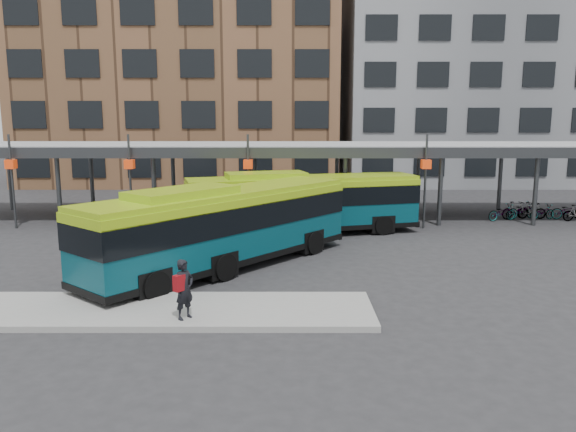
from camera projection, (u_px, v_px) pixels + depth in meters
name	position (u px, v px, depth m)	size (l,w,h in m)	color
ground	(316.00, 283.00, 19.36)	(120.00, 120.00, 0.00)	#28282B
boarding_island	(134.00, 311.00, 16.39)	(14.00, 3.00, 0.18)	gray
canopy	(305.00, 149.00, 31.34)	(40.00, 6.53, 4.80)	#999B9E
building_brick	(185.00, 54.00, 48.93)	(26.00, 14.00, 22.00)	brown
building_grey	(482.00, 66.00, 49.11)	(24.00, 14.00, 20.00)	slate
bus_front	(224.00, 225.00, 20.98)	(9.52, 10.56, 3.24)	#063D4A
bus_rear	(303.00, 202.00, 27.11)	(11.42, 5.23, 3.08)	#063D4A
pedestrian	(184.00, 289.00, 15.35)	(0.69, 0.73, 1.67)	black
bike_rack	(548.00, 211.00, 31.17)	(7.24, 1.66, 1.04)	slate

